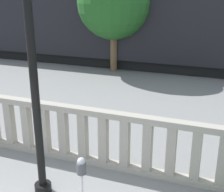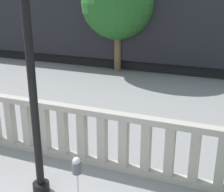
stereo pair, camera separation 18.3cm
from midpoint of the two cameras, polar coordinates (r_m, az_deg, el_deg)
The scene contains 6 objects.
balustrade at distance 7.43m, azimuth -4.18°, elevation -7.54°, with size 15.90×0.24×1.42m.
lamppost at distance 5.75m, azimuth -15.76°, elevation 11.85°, with size 0.42×0.42×5.73m.
parking_meter at distance 5.26m, azimuth -6.60°, elevation -14.07°, with size 0.16×0.16×1.48m.
train_near at distance 18.31m, azimuth -7.16°, elevation 12.42°, with size 28.40×2.92×4.29m.
train_far at distance 25.52m, azimuth 15.94°, elevation 13.73°, with size 23.68×3.10×4.26m.
tree_right at distance 15.61m, azimuth -0.03°, elevation 16.68°, with size 3.54×3.54×5.14m.
Camera 1 is at (2.74, -2.98, 4.05)m, focal length 50.00 mm.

